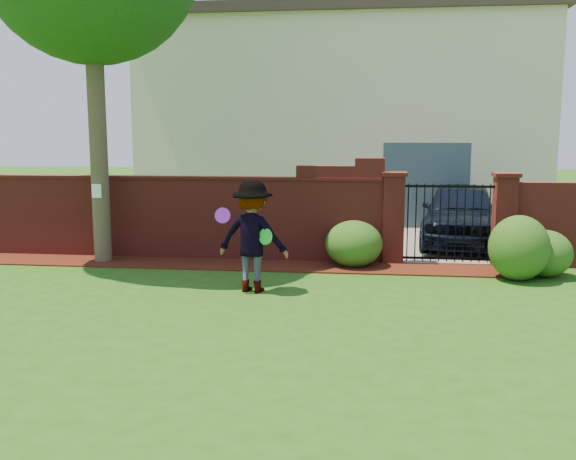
# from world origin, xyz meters

# --- Properties ---
(ground) EXTENTS (80.00, 80.00, 0.01)m
(ground) POSITION_xyz_m (0.00, 0.00, -0.01)
(ground) COLOR #204E13
(ground) RESTS_ON ground
(mulch_bed) EXTENTS (11.10, 1.08, 0.03)m
(mulch_bed) POSITION_xyz_m (-0.95, 3.34, 0.01)
(mulch_bed) COLOR #38130A
(mulch_bed) RESTS_ON ground
(brick_wall) EXTENTS (8.70, 0.31, 2.16)m
(brick_wall) POSITION_xyz_m (-2.01, 4.00, 0.93)
(brick_wall) COLOR maroon
(brick_wall) RESTS_ON ground
(pillar_left) EXTENTS (0.50, 0.50, 1.88)m
(pillar_left) POSITION_xyz_m (2.40, 4.00, 0.96)
(pillar_left) COLOR maroon
(pillar_left) RESTS_ON ground
(pillar_right) EXTENTS (0.50, 0.50, 1.88)m
(pillar_right) POSITION_xyz_m (4.60, 4.00, 0.96)
(pillar_right) COLOR maroon
(pillar_right) RESTS_ON ground
(iron_gate) EXTENTS (1.78, 0.03, 1.60)m
(iron_gate) POSITION_xyz_m (3.50, 4.00, 0.85)
(iron_gate) COLOR black
(iron_gate) RESTS_ON ground
(driveway) EXTENTS (3.20, 8.00, 0.01)m
(driveway) POSITION_xyz_m (3.50, 8.00, 0.01)
(driveway) COLOR slate
(driveway) RESTS_ON ground
(house) EXTENTS (12.40, 6.40, 6.30)m
(house) POSITION_xyz_m (1.00, 12.00, 3.16)
(house) COLOR #F0EAC9
(house) RESTS_ON ground
(car) EXTENTS (2.43, 4.64, 1.51)m
(car) POSITION_xyz_m (4.09, 6.27, 0.75)
(car) COLOR black
(car) RESTS_ON ground
(paper_notice) EXTENTS (0.20, 0.01, 0.28)m
(paper_notice) POSITION_xyz_m (-3.60, 3.21, 1.50)
(paper_notice) COLOR white
(paper_notice) RESTS_ON tree
(shrub_left) EXTENTS (1.15, 1.15, 0.94)m
(shrub_left) POSITION_xyz_m (1.61, 3.52, 0.47)
(shrub_left) COLOR #1A4D17
(shrub_left) RESTS_ON ground
(shrub_middle) EXTENTS (1.09, 1.09, 1.19)m
(shrub_middle) POSITION_xyz_m (4.61, 2.71, 0.60)
(shrub_middle) COLOR #1A4D17
(shrub_middle) RESTS_ON ground
(shrub_right) EXTENTS (0.99, 0.99, 0.88)m
(shrub_right) POSITION_xyz_m (5.17, 3.07, 0.44)
(shrub_right) COLOR #1A4D17
(shrub_right) RESTS_ON ground
(man) EXTENTS (1.31, 0.89, 1.88)m
(man) POSITION_xyz_m (-0.06, 1.28, 0.94)
(man) COLOR gray
(man) RESTS_ON ground
(frisbee_purple) EXTENTS (0.26, 0.08, 0.26)m
(frisbee_purple) POSITION_xyz_m (-0.51, 1.09, 1.32)
(frisbee_purple) COLOR purple
(frisbee_purple) RESTS_ON man
(frisbee_green) EXTENTS (0.26, 0.20, 0.27)m
(frisbee_green) POSITION_xyz_m (0.20, 1.10, 0.98)
(frisbee_green) COLOR green
(frisbee_green) RESTS_ON man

